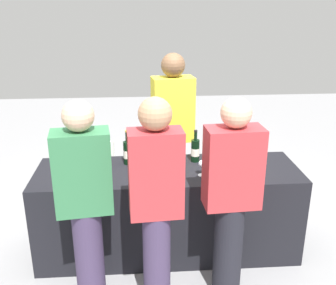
{
  "coord_description": "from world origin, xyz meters",
  "views": [
    {
      "loc": [
        -0.23,
        -3.09,
        2.18
      ],
      "look_at": [
        0.0,
        0.0,
        1.04
      ],
      "focal_mm": 42.13,
      "sensor_mm": 36.0,
      "label": 1
    }
  ],
  "objects_px": {
    "wine_glass_3": "(179,162)",
    "guest_2": "(231,196)",
    "menu_board": "(94,174)",
    "wine_bottle_4": "(195,150)",
    "wine_bottle_1": "(102,156)",
    "wine_bottle_3": "(158,154)",
    "wine_bottle_2": "(128,152)",
    "wine_glass_5": "(226,161)",
    "wine_glass_0": "(70,164)",
    "wine_bottle_0": "(88,153)",
    "wine_glass_2": "(137,163)",
    "wine_glass_4": "(202,165)",
    "server_pouring": "(173,132)",
    "guest_1": "(156,202)",
    "guest_0": "(85,201)",
    "wine_glass_1": "(86,167)"
  },
  "relations": [
    {
      "from": "wine_glass_0",
      "to": "guest_2",
      "type": "xyz_separation_m",
      "value": [
        1.22,
        -0.55,
        -0.05
      ]
    },
    {
      "from": "wine_bottle_4",
      "to": "wine_glass_4",
      "type": "bearing_deg",
      "value": -87.13
    },
    {
      "from": "wine_bottle_2",
      "to": "guest_0",
      "type": "height_order",
      "value": "guest_0"
    },
    {
      "from": "wine_bottle_1",
      "to": "wine_bottle_2",
      "type": "bearing_deg",
      "value": 19.33
    },
    {
      "from": "wine_bottle_4",
      "to": "server_pouring",
      "type": "relative_size",
      "value": 0.17
    },
    {
      "from": "wine_bottle_4",
      "to": "menu_board",
      "type": "bearing_deg",
      "value": 144.77
    },
    {
      "from": "wine_bottle_1",
      "to": "wine_glass_0",
      "type": "height_order",
      "value": "wine_bottle_1"
    },
    {
      "from": "wine_glass_5",
      "to": "server_pouring",
      "type": "xyz_separation_m",
      "value": [
        -0.4,
        0.68,
        0.04
      ]
    },
    {
      "from": "wine_glass_2",
      "to": "guest_2",
      "type": "distance_m",
      "value": 0.87
    },
    {
      "from": "wine_glass_0",
      "to": "server_pouring",
      "type": "distance_m",
      "value": 1.13
    },
    {
      "from": "wine_bottle_0",
      "to": "menu_board",
      "type": "distance_m",
      "value": 0.89
    },
    {
      "from": "wine_glass_0",
      "to": "server_pouring",
      "type": "xyz_separation_m",
      "value": [
        0.91,
        0.67,
        0.03
      ]
    },
    {
      "from": "wine_bottle_4",
      "to": "wine_glass_0",
      "type": "xyz_separation_m",
      "value": [
        -1.07,
        -0.24,
        -0.0
      ]
    },
    {
      "from": "wine_glass_3",
      "to": "guest_2",
      "type": "relative_size",
      "value": 0.09
    },
    {
      "from": "wine_glass_0",
      "to": "wine_glass_3",
      "type": "relative_size",
      "value": 1.03
    },
    {
      "from": "menu_board",
      "to": "wine_bottle_4",
      "type": "bearing_deg",
      "value": -31.67
    },
    {
      "from": "wine_bottle_0",
      "to": "menu_board",
      "type": "height_order",
      "value": "wine_bottle_0"
    },
    {
      "from": "wine_glass_4",
      "to": "wine_glass_5",
      "type": "xyz_separation_m",
      "value": [
        0.22,
        0.07,
        -0.0
      ]
    },
    {
      "from": "wine_glass_1",
      "to": "menu_board",
      "type": "xyz_separation_m",
      "value": [
        -0.07,
        1.0,
        -0.52
      ]
    },
    {
      "from": "wine_glass_5",
      "to": "guest_2",
      "type": "height_order",
      "value": "guest_2"
    },
    {
      "from": "wine_glass_0",
      "to": "wine_glass_4",
      "type": "distance_m",
      "value": 1.09
    },
    {
      "from": "wine_bottle_4",
      "to": "menu_board",
      "type": "distance_m",
      "value": 1.34
    },
    {
      "from": "server_pouring",
      "to": "wine_glass_4",
      "type": "bearing_deg",
      "value": 95.07
    },
    {
      "from": "wine_bottle_1",
      "to": "guest_2",
      "type": "height_order",
      "value": "guest_2"
    },
    {
      "from": "wine_glass_0",
      "to": "menu_board",
      "type": "height_order",
      "value": "wine_glass_0"
    },
    {
      "from": "wine_bottle_3",
      "to": "wine_glass_4",
      "type": "xyz_separation_m",
      "value": [
        0.35,
        -0.23,
        -0.01
      ]
    },
    {
      "from": "wine_bottle_3",
      "to": "menu_board",
      "type": "height_order",
      "value": "wine_bottle_3"
    },
    {
      "from": "guest_2",
      "to": "wine_glass_4",
      "type": "bearing_deg",
      "value": 102.0
    },
    {
      "from": "wine_bottle_1",
      "to": "wine_bottle_2",
      "type": "relative_size",
      "value": 1.02
    },
    {
      "from": "wine_bottle_0",
      "to": "wine_glass_4",
      "type": "xyz_separation_m",
      "value": [
        0.96,
        -0.3,
        -0.01
      ]
    },
    {
      "from": "wine_glass_4",
      "to": "server_pouring",
      "type": "bearing_deg",
      "value": 103.64
    },
    {
      "from": "wine_bottle_1",
      "to": "wine_bottle_3",
      "type": "height_order",
      "value": "wine_bottle_1"
    },
    {
      "from": "wine_bottle_3",
      "to": "wine_glass_4",
      "type": "height_order",
      "value": "wine_bottle_3"
    },
    {
      "from": "guest_0",
      "to": "guest_2",
      "type": "height_order",
      "value": "guest_0"
    },
    {
      "from": "server_pouring",
      "to": "menu_board",
      "type": "xyz_separation_m",
      "value": [
        -0.84,
        0.27,
        -0.55
      ]
    },
    {
      "from": "wine_bottle_4",
      "to": "server_pouring",
      "type": "height_order",
      "value": "server_pouring"
    },
    {
      "from": "wine_bottle_0",
      "to": "wine_glass_2",
      "type": "bearing_deg",
      "value": -28.15
    },
    {
      "from": "wine_glass_4",
      "to": "wine_glass_0",
      "type": "bearing_deg",
      "value": 176.24
    },
    {
      "from": "guest_2",
      "to": "wine_bottle_2",
      "type": "bearing_deg",
      "value": 130.54
    },
    {
      "from": "guest_1",
      "to": "menu_board",
      "type": "height_order",
      "value": "guest_1"
    },
    {
      "from": "wine_bottle_3",
      "to": "wine_glass_5",
      "type": "height_order",
      "value": "wine_bottle_3"
    },
    {
      "from": "wine_glass_5",
      "to": "guest_1",
      "type": "height_order",
      "value": "guest_1"
    },
    {
      "from": "wine_glass_0",
      "to": "wine_glass_4",
      "type": "relative_size",
      "value": 1.05
    },
    {
      "from": "wine_bottle_1",
      "to": "wine_glass_2",
      "type": "distance_m",
      "value": 0.33
    },
    {
      "from": "wine_glass_1",
      "to": "wine_glass_5",
      "type": "distance_m",
      "value": 1.17
    },
    {
      "from": "wine_bottle_4",
      "to": "menu_board",
      "type": "relative_size",
      "value": 0.39
    },
    {
      "from": "wine_glass_5",
      "to": "guest_1",
      "type": "relative_size",
      "value": 0.08
    },
    {
      "from": "wine_bottle_2",
      "to": "wine_glass_5",
      "type": "height_order",
      "value": "wine_bottle_2"
    },
    {
      "from": "wine_glass_1",
      "to": "menu_board",
      "type": "height_order",
      "value": "wine_glass_1"
    },
    {
      "from": "wine_bottle_0",
      "to": "wine_bottle_4",
      "type": "height_order",
      "value": "wine_bottle_4"
    }
  ]
}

